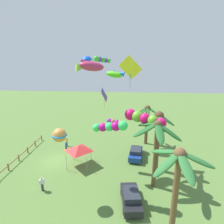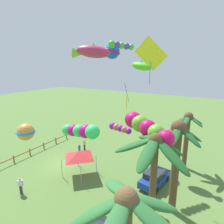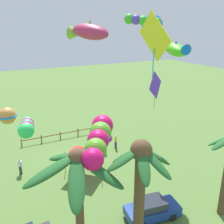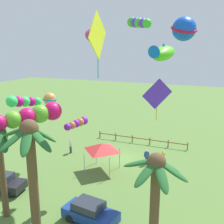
{
  "view_description": "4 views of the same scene",
  "coord_description": "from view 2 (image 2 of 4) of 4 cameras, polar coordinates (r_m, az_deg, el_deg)",
  "views": [
    {
      "loc": [
        21.44,
        9.37,
        13.27
      ],
      "look_at": [
        -0.67,
        7.48,
        7.06
      ],
      "focal_mm": 28.7,
      "sensor_mm": 36.0,
      "label": 1
    },
    {
      "loc": [
        15.03,
        15.83,
        11.73
      ],
      "look_at": [
        -1.57,
        5.97,
        6.91
      ],
      "focal_mm": 30.93,
      "sensor_mm": 36.0,
      "label": 2
    },
    {
      "loc": [
        7.51,
        23.07,
        13.29
      ],
      "look_at": [
        -0.76,
        6.35,
        6.9
      ],
      "focal_mm": 41.05,
      "sensor_mm": 36.0,
      "label": 3
    },
    {
      "loc": [
        -9.39,
        25.28,
        11.97
      ],
      "look_at": [
        -1.57,
        6.34,
        6.88
      ],
      "focal_mm": 42.87,
      "sensor_mm": 36.0,
      "label": 4
    }
  ],
  "objects": [
    {
      "name": "kite_ball_7",
      "position": [
        24.85,
        0.06,
        17.5
      ],
      "size": [
        2.82,
        2.81,
        1.86
      ],
      "color": "blue"
    },
    {
      "name": "rail_fence",
      "position": [
        28.66,
        -21.28,
        -9.88
      ],
      "size": [
        11.49,
        0.12,
        0.95
      ],
      "color": "brown",
      "rests_on": "ground"
    },
    {
      "name": "spectator_1",
      "position": [
        27.56,
        -8.17,
        -9.47
      ],
      "size": [
        0.35,
        0.52,
        1.59
      ],
      "color": "#2D3351",
      "rests_on": "ground"
    },
    {
      "name": "palm_tree_0",
      "position": [
        12.72,
        12.25,
        -13.16
      ],
      "size": [
        5.02,
        5.13,
        7.66
      ],
      "color": "brown",
      "rests_on": "ground"
    },
    {
      "name": "kite_diamond_3",
      "position": [
        18.11,
        11.37,
        16.39
      ],
      "size": [
        0.39,
        3.01,
        4.2
      ],
      "color": "yellow"
    },
    {
      "name": "parked_car_0",
      "position": [
        20.69,
        12.48,
        -18.4
      ],
      "size": [
        4.09,
        2.21,
        1.51
      ],
      "color": "navy",
      "rests_on": "ground"
    },
    {
      "name": "kite_tube_2",
      "position": [
        14.13,
        9.9,
        -4.33
      ],
      "size": [
        3.16,
        4.37,
        1.47
      ],
      "color": "#E21064"
    },
    {
      "name": "spectator_0",
      "position": [
        26.18,
        -9.6,
        -10.83
      ],
      "size": [
        0.49,
        0.39,
        1.59
      ],
      "color": "#2D3351",
      "rests_on": "ground"
    },
    {
      "name": "palm_tree_3",
      "position": [
        15.63,
        18.69,
        -10.26
      ],
      "size": [
        3.84,
        3.51,
        7.76
      ],
      "color": "brown",
      "rests_on": "ground"
    },
    {
      "name": "palm_tree_2",
      "position": [
        23.01,
        21.4,
        -4.6
      ],
      "size": [
        3.57,
        3.27,
        6.66
      ],
      "color": "brown",
      "rests_on": "ground"
    },
    {
      "name": "ground_plane",
      "position": [
        24.78,
        -14.33,
        -14.71
      ],
      "size": [
        120.0,
        120.0,
        0.0
      ],
      "primitive_type": "plane",
      "color": "#567A38"
    },
    {
      "name": "kite_fish_0",
      "position": [
        18.12,
        -6.18,
        17.32
      ],
      "size": [
        2.91,
        3.59,
        1.52
      ],
      "color": "#B92E58"
    },
    {
      "name": "kite_tube_9",
      "position": [
        21.06,
        2.49,
        19.06
      ],
      "size": [
        2.24,
        2.14,
        0.93
      ],
      "color": "green"
    },
    {
      "name": "kite_tube_8",
      "position": [
        12.9,
        -9.21,
        -5.55
      ],
      "size": [
        1.3,
        3.37,
        1.31
      ],
      "color": "#30E55E"
    },
    {
      "name": "kite_diamond_4",
      "position": [
        22.61,
        4.38,
        5.66
      ],
      "size": [
        2.01,
        1.19,
        3.16
      ],
      "color": "#5A2FC0"
    },
    {
      "name": "spectator_2",
      "position": [
        20.84,
        -25.43,
        -19.07
      ],
      "size": [
        0.42,
        0.45,
        1.59
      ],
      "color": "#38383D",
      "rests_on": "ground"
    },
    {
      "name": "kite_ball_1",
      "position": [
        16.03,
        -24.16,
        -5.39
      ],
      "size": [
        1.52,
        1.52,
        1.3
      ],
      "color": "#DD8D3E"
    },
    {
      "name": "kite_fish_5",
      "position": [
        22.27,
        9.05,
        13.33
      ],
      "size": [
        1.7,
        3.01,
        1.3
      ],
      "color": "#50D81D"
    },
    {
      "name": "kite_tube_6",
      "position": [
        17.29,
        2.16,
        -4.76
      ],
      "size": [
        1.01,
        2.42,
        0.67
      ],
      "color": "purple"
    },
    {
      "name": "festival_tent",
      "position": [
        21.18,
        -9.78,
        -12.13
      ],
      "size": [
        2.86,
        2.86,
        2.85
      ],
      "color": "#9E9EA3",
      "rests_on": "ground"
    }
  ]
}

